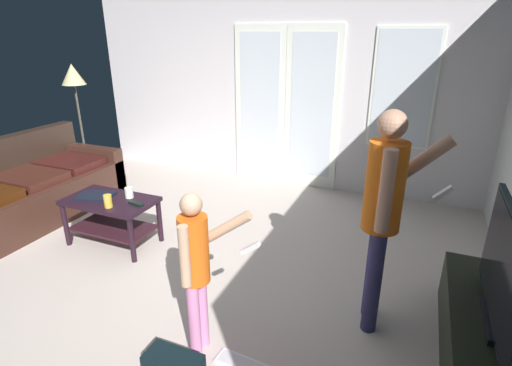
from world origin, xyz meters
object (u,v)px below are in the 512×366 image
object	(u,v)px
coffee_table	(111,211)
person_adult	(384,205)
floor_lamp	(74,82)
cup_near_edge	(129,193)
leather_couch	(27,193)
laptop_closed	(96,196)
person_child	(197,263)
cup_by_laptop	(108,201)
flat_screen_tv	(504,274)
tv_stand	(484,350)
tv_remote_black	(136,204)

from	to	relation	value
coffee_table	person_adult	size ratio (longest dim) A/B	0.56
floor_lamp	cup_near_edge	distance (m)	2.32
leather_couch	person_adult	size ratio (longest dim) A/B	1.31
laptop_closed	person_child	bearing A→B (deg)	-43.23
leather_couch	laptop_closed	distance (m)	1.16
leather_couch	person_child	distance (m)	3.06
laptop_closed	cup_by_laptop	bearing A→B (deg)	-40.59
floor_lamp	cup_near_edge	world-z (taller)	floor_lamp
leather_couch	flat_screen_tv	size ratio (longest dim) A/B	1.81
coffee_table	flat_screen_tv	world-z (taller)	flat_screen_tv
cup_near_edge	cup_by_laptop	size ratio (longest dim) A/B	0.84
tv_stand	person_child	distance (m)	1.84
flat_screen_tv	laptop_closed	world-z (taller)	flat_screen_tv
laptop_closed	cup_by_laptop	size ratio (longest dim) A/B	2.76
person_adult	floor_lamp	world-z (taller)	floor_lamp
flat_screen_tv	tv_remote_black	bearing A→B (deg)	171.65
tv_stand	laptop_closed	xyz separation A→B (m)	(-3.41, 0.43, 0.30)
coffee_table	tv_stand	xyz separation A→B (m)	(3.25, -0.44, -0.16)
cup_by_laptop	tv_stand	bearing A→B (deg)	-5.26
flat_screen_tv	laptop_closed	size ratio (longest dim) A/B	3.37
laptop_closed	cup_by_laptop	world-z (taller)	cup_by_laptop
tv_stand	cup_near_edge	bearing A→B (deg)	169.98
tv_remote_black	person_child	bearing A→B (deg)	-25.86
leather_couch	flat_screen_tv	distance (m)	4.61
coffee_table	flat_screen_tv	xyz separation A→B (m)	(3.25, -0.44, 0.39)
cup_by_laptop	flat_screen_tv	bearing A→B (deg)	-5.19
floor_lamp	cup_near_edge	bearing A→B (deg)	-34.14
leather_couch	coffee_table	world-z (taller)	leather_couch
coffee_table	tv_remote_black	world-z (taller)	tv_remote_black
person_adult	person_child	size ratio (longest dim) A/B	1.37
tv_stand	laptop_closed	distance (m)	3.45
coffee_table	cup_by_laptop	xyz separation A→B (m)	(0.13, -0.15, 0.20)
person_child	cup_by_laptop	world-z (taller)	person_child
floor_lamp	laptop_closed	distance (m)	2.18
cup_near_edge	person_child	bearing A→B (deg)	-36.77
flat_screen_tv	person_child	xyz separation A→B (m)	(-1.70, -0.50, -0.05)
leather_couch	tv_stand	world-z (taller)	leather_couch
person_child	cup_by_laptop	size ratio (longest dim) A/B	9.35
laptop_closed	cup_near_edge	xyz separation A→B (m)	(0.32, 0.12, 0.04)
coffee_table	tv_remote_black	bearing A→B (deg)	-1.38
laptop_closed	cup_near_edge	world-z (taller)	cup_near_edge
tv_remote_black	leather_couch	bearing A→B (deg)	-172.39
leather_couch	tv_remote_black	world-z (taller)	leather_couch
floor_lamp	cup_by_laptop	xyz separation A→B (m)	(1.76, -1.47, -0.84)
person_child	laptop_closed	size ratio (longest dim) A/B	3.39
leather_couch	tv_stand	size ratio (longest dim) A/B	1.27
leather_couch	laptop_closed	bearing A→B (deg)	-5.58
floor_lamp	coffee_table	bearing A→B (deg)	-38.92
leather_couch	person_child	world-z (taller)	person_child
leather_couch	person_adult	bearing A→B (deg)	-4.38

